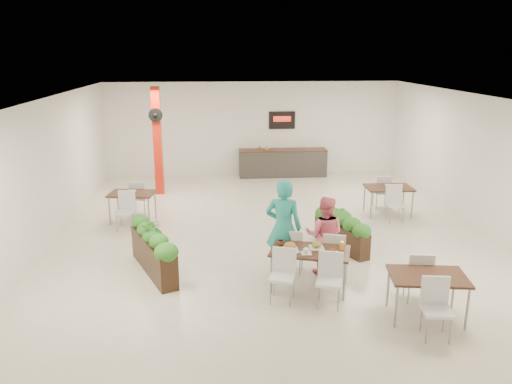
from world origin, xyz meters
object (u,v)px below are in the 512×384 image
planter_right (342,227)px  diner_woman (324,235)px  side_table_a (132,198)px  side_table_c (427,282)px  red_column (158,140)px  diner_man (283,228)px  side_table_b (388,191)px  main_table (309,256)px  planter_left (153,247)px  service_counter (283,162)px

planter_right → diner_woman: bearing=-118.2°
side_table_a → side_table_c: bearing=-35.4°
red_column → diner_woman: (3.78, -5.96, -0.87)m
diner_man → diner_woman: diner_man is taller
diner_woman → side_table_a: bearing=-22.0°
red_column → side_table_b: bearing=-21.9°
main_table → planter_left: (-2.90, 0.94, -0.11)m
diner_man → side_table_a: 4.82m
planter_right → service_counter: bearing=93.7°
diner_woman → planter_right: size_ratio=0.94×
planter_right → side_table_c: (0.64, -3.03, 0.14)m
main_table → diner_man: 0.82m
side_table_c → side_table_b: bearing=86.0°
red_column → side_table_a: 2.78m
diner_man → diner_woman: (0.80, 0.00, -0.18)m
side_table_b → service_counter: bearing=118.5°
main_table → service_counter: bearing=85.7°
diner_man → planter_left: 2.56m
planter_left → side_table_a: bearing=105.7°
red_column → planter_right: 6.60m
red_column → service_counter: red_column is taller
red_column → diner_man: 6.70m
red_column → diner_man: bearing=-63.5°
diner_man → side_table_c: (2.09, -1.83, -0.33)m
diner_man → planter_right: diner_man is taller
diner_woman → diner_man: bearing=17.2°
red_column → main_table: bearing=-63.0°
planter_right → side_table_c: side_table_c is taller
service_counter → side_table_c: 9.71m
diner_man → side_table_c: 2.79m
side_table_a → diner_man: bearing=-36.8°
service_counter → planter_left: (-3.53, -7.54, 0.04)m
diner_man → side_table_a: size_ratio=1.14×
side_table_c → red_column: bearing=131.6°
diner_woman → side_table_b: size_ratio=0.95×
side_table_b → side_table_c: (-1.17, -5.28, -0.00)m
service_counter → side_table_b: size_ratio=1.84×
planter_left → diner_man: bearing=-6.6°
diner_man → planter_left: size_ratio=0.96×
planter_left → side_table_b: size_ratio=1.21×
planter_right → side_table_c: size_ratio=0.99×
side_table_a → planter_left: bearing=-65.9°
side_table_b → planter_right: bearing=-127.4°
main_table → side_table_a: size_ratio=1.15×
diner_man → side_table_c: size_ratio=1.14×
main_table → side_table_c: size_ratio=1.15×
side_table_a → red_column: bearing=89.3°
service_counter → diner_man: service_counter is taller
diner_woman → side_table_c: size_ratio=0.93×
diner_man → planter_right: (1.45, 1.21, -0.47)m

